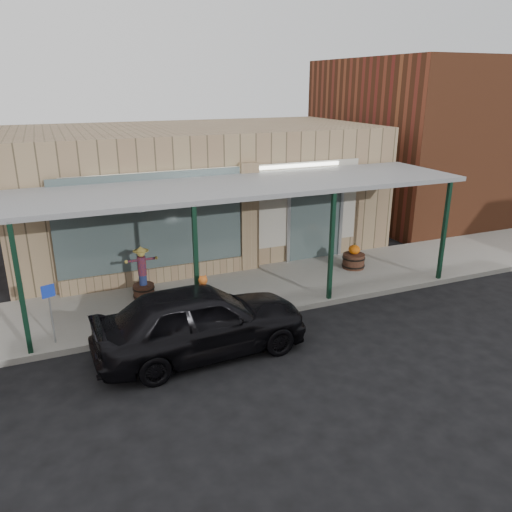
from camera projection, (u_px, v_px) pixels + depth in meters
name	position (u px, v px, depth m)	size (l,w,h in m)	color
ground	(307.00, 355.00, 10.79)	(120.00, 120.00, 0.00)	black
sidewalk	(246.00, 291.00, 13.90)	(40.00, 3.20, 0.15)	gray
storefront	(197.00, 189.00, 17.21)	(12.00, 6.25, 4.20)	#947C5A
awning	(246.00, 187.00, 12.90)	(12.00, 3.00, 3.04)	gray
block_buildings_near	(240.00, 135.00, 18.29)	(61.00, 8.00, 8.00)	brown
barrel_scarecrow	(143.00, 281.00, 13.16)	(0.85, 0.71, 1.43)	#4E2F1F
barrel_pumpkin	(354.00, 259.00, 15.36)	(0.89, 0.89, 0.79)	#4E2F1F
handicap_sign	(50.00, 306.00, 10.71)	(0.27, 0.11, 1.37)	gray
parked_sedan	(201.00, 320.00, 10.64)	(4.63, 2.01, 1.55)	black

